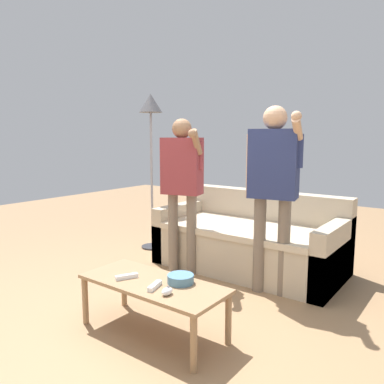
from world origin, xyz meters
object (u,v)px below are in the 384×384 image
Objects in this scene: couch at (250,242)px; coffee_table at (153,288)px; game_remote_nunchuk at (167,291)px; player_right at (273,178)px; floor_lamp at (151,120)px; game_remote_wand_near at (155,286)px; game_remote_wand_far at (127,277)px; player_left at (182,178)px; snack_bowl at (181,279)px.

coffee_table is (0.11, -1.64, 0.05)m from couch.
game_remote_nunchuk is 1.42m from player_right.
game_remote_nunchuk reaches higher than coffee_table.
game_remote_wand_near is at bearing -46.83° from floor_lamp.
game_remote_wand_near and game_remote_wand_far have the same top height.
couch is at bearing 93.95° from coffee_table.
game_remote_wand_near is (1.54, -1.64, -1.19)m from floor_lamp.
player_left is at bearing 124.55° from game_remote_nunchuk.
player_right is 10.29× the size of game_remote_wand_near.
player_left is at bearing 120.56° from game_remote_wand_near.
player_right is (0.12, 1.26, 0.63)m from game_remote_nunchuk.
game_remote_wand_far is (1.27, -1.64, -1.19)m from floor_lamp.
snack_bowl is at bearing 28.46° from coffee_table.
snack_bowl is 1.24m from player_right.
game_remote_wand_far is (-0.28, 0.01, -0.00)m from game_remote_wand_near.
game_remote_wand_near is at bearing -40.29° from coffee_table.
player_left is 1.48m from game_remote_wand_near.
player_right reaches higher than couch.
couch is 1.77× the size of coffee_table.
player_left is at bearing 109.63° from game_remote_wand_far.
game_remote_wand_near is (0.69, -1.17, -0.58)m from player_left.
coffee_table is at bearing 153.98° from game_remote_nunchuk.
snack_bowl is 1.14× the size of game_remote_wand_far.
couch reaches higher than game_remote_wand_far.
game_remote_wand_far is at bearing -52.27° from floor_lamp.
couch is 1.01m from player_left.
couch is at bearing 101.09° from game_remote_nunchuk.
snack_bowl is 0.40m from game_remote_wand_far.
player_right is 1.41m from game_remote_wand_near.
game_remote_wand_far is (-0.07, -1.71, 0.11)m from couch.
game_remote_wand_near is 1.00× the size of game_remote_wand_far.
floor_lamp is 11.83× the size of game_remote_wand_far.
snack_bowl is at bearing -99.56° from player_right.
couch is 1.87m from floor_lamp.
coffee_table is 0.69× the size of player_left.
game_remote_wand_near is 0.28m from game_remote_wand_far.
coffee_table is 0.65× the size of player_right.
game_remote_nunchuk is 0.06× the size of player_left.
player_right is (0.35, 1.15, 0.70)m from coffee_table.
coffee_table is 0.21m from game_remote_wand_far.
couch is at bearing 48.27° from player_left.
coffee_table is 1.40m from player_left.
game_remote_nunchuk is 0.55× the size of game_remote_wand_far.
floor_lamp reaches higher than player_left.
game_remote_nunchuk is at bearing -75.00° from snack_bowl.
floor_lamp is 1.15× the size of player_right.
game_remote_wand_near is at bearing -59.44° from player_left.
game_remote_wand_near is (-0.08, -0.17, -0.01)m from snack_bowl.
game_remote_nunchuk is 0.05× the size of player_right.
couch is 1.64m from coffee_table.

